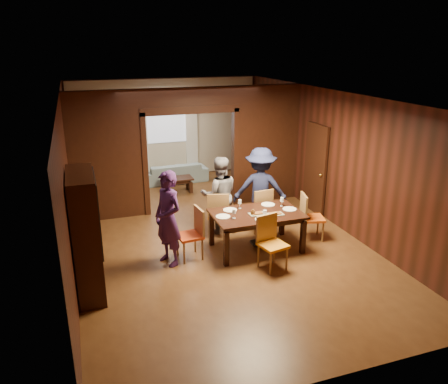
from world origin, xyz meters
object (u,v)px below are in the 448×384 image
object	(u,v)px
chair_right	(313,217)
chair_near	(273,243)
sofa	(174,172)
dining_table	(256,231)
person_navy	(260,189)
chair_far_l	(218,213)
hutch	(86,234)
person_grey	(219,195)
person_purple	(168,219)
coffee_table	(178,185)
chair_left	(189,234)
chair_far_r	(259,209)

from	to	relation	value
chair_right	chair_near	size ratio (longest dim) A/B	1.00
sofa	dining_table	bearing A→B (deg)	93.77
person_navy	chair_far_l	bearing A→B (deg)	26.38
sofa	hutch	distance (m)	5.98
person_navy	chair_far_l	xyz separation A→B (m)	(-0.98, -0.06, -0.41)
chair_far_l	person_grey	bearing A→B (deg)	-101.67
person_purple	hutch	size ratio (longest dim) A/B	0.88
person_grey	coffee_table	distance (m)	2.89
chair_left	chair_far_r	size ratio (longest dim) A/B	1.00
dining_table	chair_far_r	world-z (taller)	chair_far_r
person_grey	chair_left	bearing A→B (deg)	56.95
person_navy	chair_far_r	distance (m)	0.44
person_navy	chair_far_l	size ratio (longest dim) A/B	1.84
coffee_table	hutch	distance (m)	5.11
person_navy	chair_near	distance (m)	1.88
person_navy	dining_table	bearing A→B (deg)	85.77
chair_right	hutch	size ratio (longest dim) A/B	0.48
chair_near	sofa	bearing A→B (deg)	82.53
dining_table	chair_far_l	world-z (taller)	chair_far_l
dining_table	coffee_table	size ratio (longest dim) A/B	2.14
sofa	dining_table	world-z (taller)	dining_table
person_purple	coffee_table	size ratio (longest dim) A/B	2.19
coffee_table	person_purple	bearing A→B (deg)	-105.19
chair_right	chair_far_r	world-z (taller)	same
person_navy	person_purple	bearing A→B (deg)	46.26
person_purple	coffee_table	xyz separation A→B (m)	(1.05, 3.88, -0.68)
hutch	chair_near	bearing A→B (deg)	-5.06
dining_table	chair_far_l	distance (m)	1.02
person_navy	chair_far_r	size ratio (longest dim) A/B	1.84
person_purple	sofa	bearing A→B (deg)	141.81
person_navy	dining_table	distance (m)	1.18
person_purple	hutch	bearing A→B (deg)	-94.45
coffee_table	chair_far_r	bearing A→B (deg)	-70.65
chair_near	hutch	size ratio (longest dim) A/B	0.48
person_purple	chair_far_l	distance (m)	1.57
person_purple	dining_table	distance (m)	1.79
person_purple	chair_right	xyz separation A→B (m)	(2.99, 0.09, -0.39)
chair_far_r	person_purple	bearing A→B (deg)	16.17
person_navy	sofa	xyz separation A→B (m)	(-1.04, 3.87, -0.62)
person_purple	person_navy	size ratio (longest dim) A/B	0.98
dining_table	chair_near	distance (m)	0.82
person_purple	dining_table	bearing A→B (deg)	65.88
chair_far_l	coffee_table	bearing A→B (deg)	-70.71
chair_near	hutch	world-z (taller)	hutch
sofa	hutch	xyz separation A→B (m)	(-2.58, -5.35, 0.72)
chair_left	person_navy	bearing A→B (deg)	110.10
coffee_table	chair_left	xyz separation A→B (m)	(-0.65, -3.82, 0.28)
person_grey	coffee_table	xyz separation A→B (m)	(-0.26, 2.81, -0.62)
chair_left	dining_table	bearing A→B (deg)	81.44
sofa	chair_right	distance (m)	5.09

